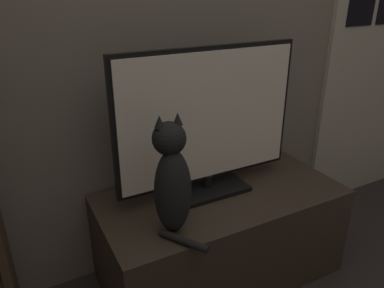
% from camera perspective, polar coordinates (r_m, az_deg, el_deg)
% --- Properties ---
extents(tv_stand, '(1.10, 0.54, 0.45)m').
position_cam_1_polar(tv_stand, '(1.83, 4.30, -13.64)').
color(tv_stand, '#33281E').
rests_on(tv_stand, ground_plane).
extents(tv, '(0.84, 0.21, 0.65)m').
position_cam_1_polar(tv, '(1.60, 2.46, 3.18)').
color(tv, black).
rests_on(tv, tv_stand).
extents(cat, '(0.15, 0.27, 0.46)m').
position_cam_1_polar(cat, '(1.37, -3.07, -5.63)').
color(cat, black).
rests_on(cat, tv_stand).
extents(door, '(0.84, 0.04, 2.05)m').
position_cam_1_polar(door, '(2.57, 27.01, 14.68)').
color(door, '#B2A893').
rests_on(door, ground_plane).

